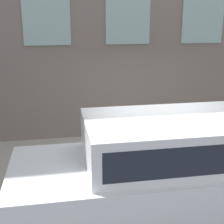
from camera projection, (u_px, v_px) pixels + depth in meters
The scene contains 5 objects.
ground_plane at pixel (153, 183), 6.37m from camera, with size 80.00×80.00×0.00m, color #47474C.
sidewalk at pixel (138, 154), 7.56m from camera, with size 2.56×60.00×0.12m.
fire_hydrant at pixel (124, 147), 6.75m from camera, with size 0.31×0.43×0.84m.
person at pixel (100, 136), 6.73m from camera, with size 0.27×0.18×1.12m.
parked_truck_white_near at pixel (185, 163), 4.90m from camera, with size 1.80×5.27×1.80m.
Camera 1 is at (-5.44, 1.83, 3.24)m, focal length 50.00 mm.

